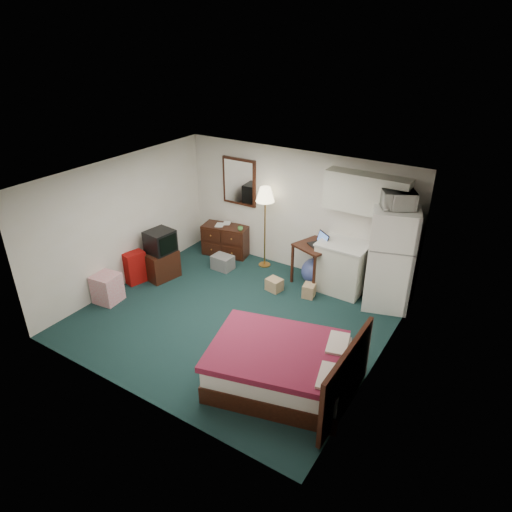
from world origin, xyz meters
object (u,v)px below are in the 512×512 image
Objects in this scene: dresser at (226,240)px; bed at (280,367)px; tv_stand at (160,264)px; suitcase at (135,268)px; desk at (314,264)px; floor_lamp at (265,228)px; kitchen_counter at (342,268)px; fridge at (390,258)px.

bed is at bearing -55.70° from dresser.
suitcase is (-0.25, -0.43, 0.04)m from tv_stand.
desk is at bearing -15.07° from dresser.
floor_lamp is at bearing -166.63° from desk.
suitcase is at bearing -123.33° from dresser.
floor_lamp is 2.25m from tv_stand.
floor_lamp is 2.81× the size of tv_stand.
tv_stand is at bearing -134.91° from floor_lamp.
kitchen_counter is 0.52× the size of bed.
dresser reaches higher than bed.
fridge reaches higher than suitcase.
fridge is 2.98m from bed.
fridge is 2.92× the size of suitcase.
floor_lamp is at bearing 61.88° from suitcase.
desk reaches higher than dresser.
fridge is at bearing -0.50° from kitchen_counter.
dresser is 1.55× the size of suitcase.
bed is (3.05, -2.95, -0.04)m from dresser.
dresser is 1.18× the size of desk.
fridge is at bearing -2.19° from floor_lamp.
bed is (0.29, -2.88, -0.18)m from kitchen_counter.
desk is 0.45× the size of bed.
fridge is at bearing -13.24° from dresser.
desk is 1.51m from fridge.
floor_lamp is 1.30m from desk.
dresser is 1.63m from tv_stand.
floor_lamp is 2.64m from fridge.
kitchen_counter reaches higher than desk.
suitcase reaches higher than tv_stand.
dresser is at bearing 121.41° from bed.
tv_stand is (-1.54, -1.54, -0.58)m from floor_lamp.
kitchen_counter is at bearing -2.31° from floor_lamp.
fridge is at bearing 63.75° from bed.
fridge reaches higher than desk.
dresser is at bearing -163.79° from desk.
tv_stand is at bearing -178.08° from fridge.
fridge is 1.01× the size of bed.
bed is at bearing -118.81° from fridge.
tv_stand is at bearing -120.62° from dresser.
suitcase is at bearing -132.25° from floor_lamp.
tv_stand is at bearing -154.48° from kitchen_counter.
floor_lamp is at bearing 160.69° from fridge.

